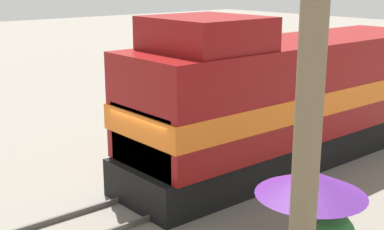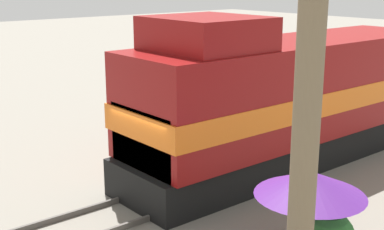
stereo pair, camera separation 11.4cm
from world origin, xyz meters
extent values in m
plane|color=slate|center=(0.00, 0.00, 0.00)|extent=(120.00, 120.00, 0.00)
cube|color=#4C4742|center=(-0.72, 0.00, 0.07)|extent=(0.08, 29.18, 0.15)
cube|color=#4C4742|center=(0.72, 0.00, 0.07)|extent=(0.08, 29.18, 0.15)
cube|color=black|center=(0.00, 5.01, 0.53)|extent=(2.86, 12.55, 1.06)
cube|color=maroon|center=(0.00, 5.01, 2.53)|extent=(3.11, 12.05, 2.94)
cube|color=orange|center=(0.00, 5.01, 2.23)|extent=(3.15, 12.17, 0.70)
cube|color=orange|center=(0.00, -0.14, 1.86)|extent=(2.64, 1.76, 1.62)
cube|color=maroon|center=(0.00, 1.24, 4.45)|extent=(2.92, 2.76, 0.90)
cylinder|color=#726047|center=(5.52, -1.39, 5.36)|extent=(0.47, 0.47, 10.72)
cylinder|color=#4C4C4C|center=(4.54, 0.12, 0.98)|extent=(0.05, 0.05, 1.97)
cone|color=#4C1E72|center=(4.54, 0.12, 1.84)|extent=(2.31, 2.31, 0.52)
camera|label=1|loc=(10.78, -8.36, 5.97)|focal=50.00mm
camera|label=2|loc=(10.86, -8.28, 5.97)|focal=50.00mm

